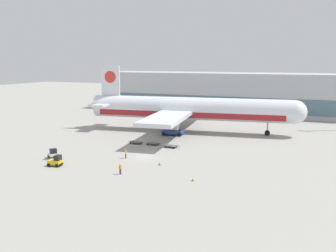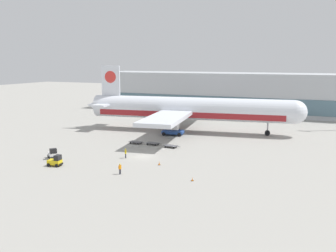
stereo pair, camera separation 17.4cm
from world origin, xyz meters
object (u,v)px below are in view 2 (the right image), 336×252
at_px(traffic_cone_far, 159,163).
at_px(baggage_dolly_third, 171,146).
at_px(airplane_main, 186,109).
at_px(baggage_tug_mid, 56,161).
at_px(baggage_dolly_lead, 136,142).
at_px(baggage_dolly_second, 153,143).
at_px(baggage_tug_foreground, 53,154).
at_px(scissor_lift_loader, 173,128).
at_px(traffic_cone_near, 192,179).
at_px(ground_crew_near, 126,153).
at_px(ground_crew_far, 120,168).

bearing_deg(traffic_cone_far, baggage_dolly_third, 104.77).
xyz_separation_m(airplane_main, baggage_tug_mid, (-9.32, -39.75, -4.96)).
bearing_deg(baggage_dolly_lead, baggage_dolly_second, 9.62).
bearing_deg(baggage_dolly_second, baggage_tug_foreground, -120.57).
bearing_deg(scissor_lift_loader, traffic_cone_far, -80.57).
xyz_separation_m(baggage_dolly_second, traffic_cone_near, (16.58, -20.01, -0.13)).
relative_size(ground_crew_near, traffic_cone_near, 3.41).
xyz_separation_m(traffic_cone_near, traffic_cone_far, (-8.46, 5.99, 0.06)).
bearing_deg(baggage_tug_foreground, baggage_dolly_lead, 103.77).
bearing_deg(scissor_lift_loader, baggage_tug_mid, -111.76).
distance_m(scissor_lift_loader, traffic_cone_near, 36.24).
bearing_deg(baggage_tug_mid, traffic_cone_near, -3.82).
relative_size(scissor_lift_loader, baggage_tug_foreground, 2.00).
bearing_deg(baggage_tug_foreground, ground_crew_far, 26.90).
height_order(ground_crew_near, ground_crew_far, ground_crew_near).
relative_size(baggage_dolly_third, ground_crew_near, 2.03).
bearing_deg(scissor_lift_loader, baggage_tug_foreground, -120.22).
height_order(ground_crew_near, traffic_cone_far, ground_crew_near).
bearing_deg(airplane_main, traffic_cone_near, -76.13).
distance_m(baggage_dolly_second, ground_crew_far, 22.05).
xyz_separation_m(baggage_dolly_lead, ground_crew_near, (4.29, -11.84, 0.71)).
relative_size(scissor_lift_loader, baggage_dolly_lead, 1.49).
height_order(ground_crew_far, traffic_cone_near, ground_crew_far).
relative_size(baggage_dolly_second, baggage_dolly_third, 1.00).
height_order(baggage_tug_mid, baggage_dolly_lead, baggage_tug_mid).
distance_m(scissor_lift_loader, baggage_dolly_lead, 13.07).
xyz_separation_m(baggage_tug_mid, baggage_dolly_third, (12.93, 21.13, -0.49)).
bearing_deg(baggage_dolly_third, baggage_dolly_lead, -178.61).
bearing_deg(ground_crew_near, ground_crew_far, 157.20).
relative_size(airplane_main, ground_crew_near, 31.39).
xyz_separation_m(airplane_main, baggage_dolly_second, (-1.02, -17.85, -5.45)).
relative_size(airplane_main, baggage_dolly_second, 15.45).
relative_size(airplane_main, baggage_dolly_lead, 15.45).
xyz_separation_m(baggage_tug_foreground, baggage_dolly_third, (16.89, 17.21, -0.49)).
bearing_deg(baggage_dolly_lead, baggage_tug_mid, -97.52).
xyz_separation_m(baggage_tug_foreground, ground_crew_far, (16.86, -3.58, 0.20)).
relative_size(baggage_dolly_lead, ground_crew_near, 2.03).
xyz_separation_m(baggage_dolly_second, ground_crew_near, (0.25, -12.26, 0.71)).
xyz_separation_m(scissor_lift_loader, baggage_dolly_third, (4.92, -12.80, -1.45)).
bearing_deg(ground_crew_far, baggage_dolly_third, -157.20).
relative_size(baggage_dolly_lead, traffic_cone_near, 6.92).
relative_size(baggage_dolly_second, traffic_cone_far, 5.61).
height_order(airplane_main, scissor_lift_loader, airplane_main).
bearing_deg(airplane_main, baggage_dolly_third, -87.50).
distance_m(baggage_tug_mid, baggage_dolly_third, 24.78).
height_order(airplane_main, ground_crew_far, airplane_main).
bearing_deg(baggage_tug_mid, baggage_tug_foreground, 127.11).
bearing_deg(ground_crew_near, baggage_tug_mid, 90.56).
relative_size(baggage_tug_mid, ground_crew_far, 1.45).
bearing_deg(baggage_tug_mid, baggage_dolly_lead, 70.59).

